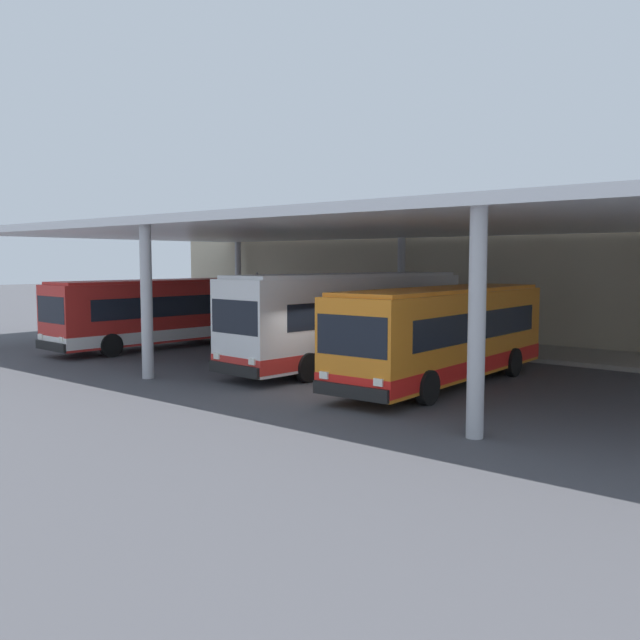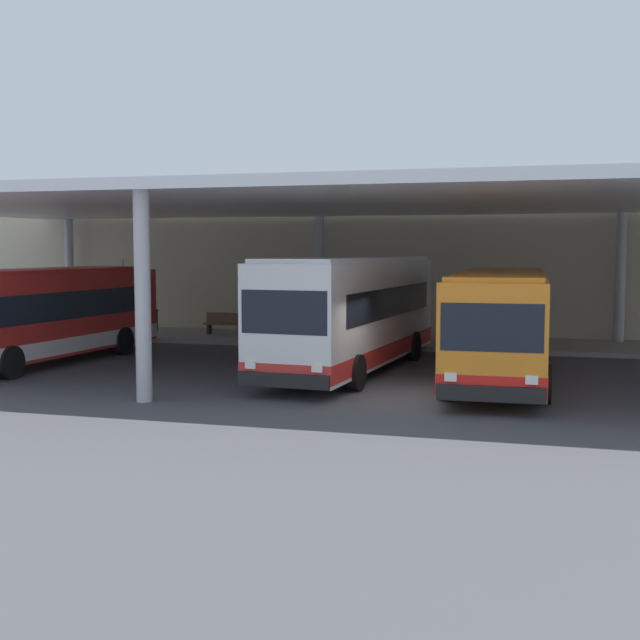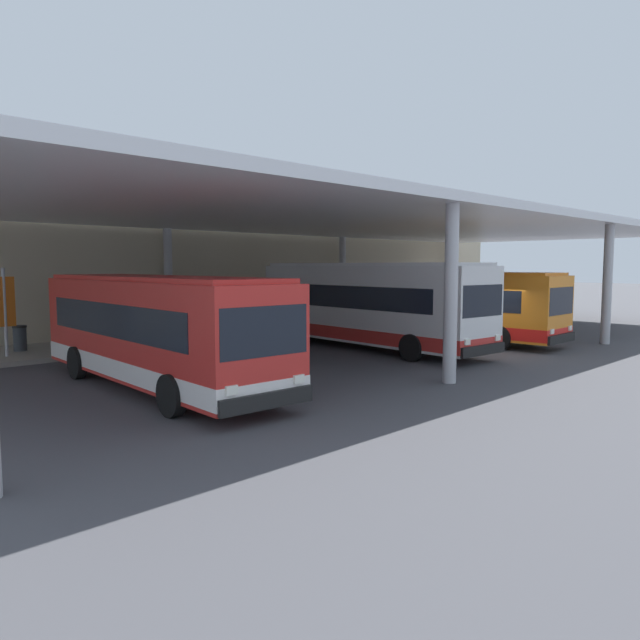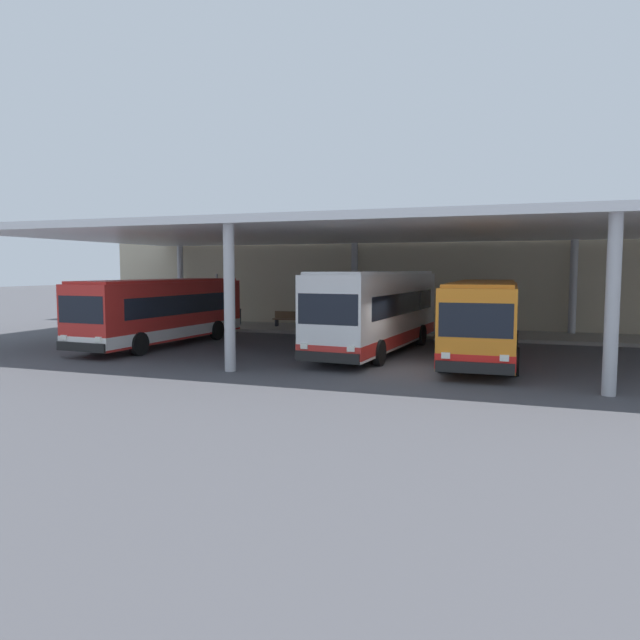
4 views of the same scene
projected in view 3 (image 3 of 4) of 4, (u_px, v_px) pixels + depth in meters
name	position (u px, v px, depth m)	size (l,w,h in m)	color
ground_plane	(482.00, 352.00, 23.45)	(200.00, 200.00, 0.00)	#47474C
platform_kerb	(288.00, 328.00, 31.79)	(42.00, 4.50, 0.18)	gray
station_building_facade	(250.00, 265.00, 33.78)	(48.00, 1.60, 7.03)	#C1B293
canopy_shelter	(377.00, 225.00, 26.86)	(40.00, 17.00, 5.55)	silver
bus_nearest_bay	(156.00, 330.00, 16.50)	(3.08, 10.64, 3.17)	red
bus_second_bay	(368.00, 304.00, 24.46)	(3.34, 11.48, 3.57)	white
bus_middle_bay	(448.00, 305.00, 27.01)	(2.89, 10.58, 3.17)	orange
bench_waiting	(111.00, 332.00, 24.87)	(1.80, 0.45, 0.92)	brown
trash_bin	(20.00, 338.00, 22.57)	(0.52, 0.52, 0.98)	#33383D
banner_sign	(5.00, 307.00, 21.09)	(0.70, 0.12, 3.20)	#B2B2B7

